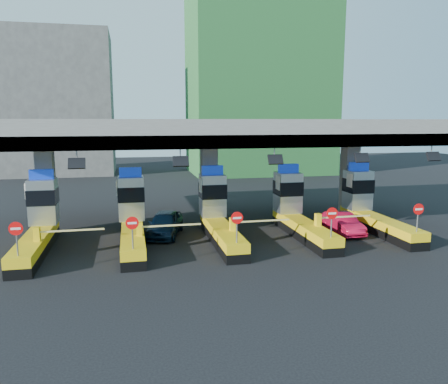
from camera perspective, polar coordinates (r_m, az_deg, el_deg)
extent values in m
plane|color=black|center=(26.18, -0.76, -6.02)|extent=(120.00, 120.00, 0.00)
cube|color=slate|center=(28.20, -2.01, 7.94)|extent=(28.00, 12.00, 1.50)
cube|color=#4C4C49|center=(22.63, 0.58, 6.59)|extent=(28.00, 0.60, 0.70)
cube|color=slate|center=(28.50, -22.17, 0.20)|extent=(1.00, 1.00, 5.50)
cube|color=slate|center=(28.50, -1.97, 0.89)|extent=(1.00, 1.00, 5.50)
cube|color=slate|center=(31.82, 16.05, 1.42)|extent=(1.00, 1.00, 5.50)
cylinder|color=slate|center=(22.25, -18.68, 4.50)|extent=(0.06, 0.06, 0.50)
cube|color=black|center=(22.08, -18.69, 3.56)|extent=(0.80, 0.38, 0.54)
cylinder|color=slate|center=(22.25, -5.74, 4.95)|extent=(0.06, 0.06, 0.50)
cube|color=black|center=(22.08, -5.66, 4.01)|extent=(0.80, 0.38, 0.54)
cylinder|color=slate|center=(23.35, 6.60, 5.14)|extent=(0.06, 0.06, 0.50)
cube|color=black|center=(23.19, 6.74, 4.24)|extent=(0.80, 0.38, 0.54)
cylinder|color=slate|center=(25.40, 17.38, 5.11)|extent=(0.06, 0.06, 0.50)
cube|color=black|center=(25.25, 17.57, 4.28)|extent=(0.80, 0.38, 0.54)
cylinder|color=slate|center=(27.89, 25.48, 4.97)|extent=(0.06, 0.06, 0.50)
cube|color=black|center=(27.76, 25.68, 4.22)|extent=(0.80, 0.38, 0.54)
cube|color=black|center=(25.17, -23.36, -6.85)|extent=(1.20, 8.00, 0.50)
cube|color=#E5B70C|center=(25.04, -23.43, -5.75)|extent=(1.20, 8.00, 0.50)
cube|color=#9EA3A8|center=(27.40, -22.53, -1.12)|extent=(1.50, 1.50, 2.60)
cube|color=black|center=(27.33, -22.58, -0.51)|extent=(1.56, 1.56, 0.90)
cube|color=#0C2DBF|center=(27.18, -22.74, 2.16)|extent=(1.30, 0.35, 0.55)
cube|color=white|center=(27.16, -24.39, 0.17)|extent=(0.06, 0.70, 0.90)
cylinder|color=slate|center=(21.41, -25.42, -5.88)|extent=(0.07, 0.07, 1.30)
cylinder|color=red|center=(21.25, -25.55, -4.33)|extent=(0.60, 0.04, 0.60)
cube|color=white|center=(21.22, -25.56, -4.35)|extent=(0.42, 0.02, 0.10)
cube|color=#E5B70C|center=(23.68, -23.24, -5.08)|extent=(0.30, 0.35, 0.70)
cube|color=white|center=(23.39, -19.28, -4.76)|extent=(3.20, 0.08, 0.08)
cube|color=black|center=(24.67, -11.82, -6.59)|extent=(1.20, 8.00, 0.50)
cube|color=#E5B70C|center=(24.54, -11.86, -5.47)|extent=(1.20, 8.00, 0.50)
cube|color=#9EA3A8|center=(26.94, -12.02, -0.77)|extent=(1.50, 1.50, 2.60)
cube|color=black|center=(26.87, -12.04, -0.15)|extent=(1.56, 1.56, 0.90)
cube|color=#0C2DBF|center=(26.72, -12.14, 2.57)|extent=(1.30, 0.35, 0.55)
cube|color=white|center=(26.55, -13.80, 0.54)|extent=(0.06, 0.70, 0.90)
cylinder|color=slate|center=(20.82, -11.85, -5.57)|extent=(0.07, 0.07, 1.30)
cylinder|color=red|center=(20.65, -11.91, -3.98)|extent=(0.60, 0.04, 0.60)
cube|color=white|center=(20.63, -11.91, -4.00)|extent=(0.42, 0.02, 0.10)
cube|color=#E5B70C|center=(23.23, -11.02, -4.75)|extent=(0.30, 0.35, 0.70)
cube|color=white|center=(23.29, -6.95, -4.35)|extent=(3.20, 0.08, 0.08)
cube|color=black|center=(25.17, -0.30, -6.06)|extent=(1.20, 8.00, 0.50)
cube|color=#E5B70C|center=(25.04, -0.30, -4.96)|extent=(1.20, 8.00, 0.50)
cube|color=#9EA3A8|center=(27.41, -1.52, -0.40)|extent=(1.50, 1.50, 2.60)
cube|color=black|center=(27.34, -1.51, 0.21)|extent=(1.56, 1.56, 0.90)
cube|color=#0C2DBF|center=(27.18, -1.53, 2.88)|extent=(1.30, 0.35, 0.55)
cube|color=white|center=(26.87, -3.08, 0.91)|extent=(0.06, 0.70, 0.90)
cylinder|color=slate|center=(21.42, 1.69, -4.95)|extent=(0.07, 0.07, 1.30)
cylinder|color=red|center=(21.25, 1.72, -3.40)|extent=(0.60, 0.04, 0.60)
cube|color=white|center=(21.23, 1.74, -3.42)|extent=(0.42, 0.02, 0.10)
cube|color=#E5B70C|center=(23.83, 1.12, -4.21)|extent=(0.30, 0.35, 0.70)
cube|color=white|center=(24.24, 4.93, -3.78)|extent=(3.20, 0.08, 0.08)
cube|color=black|center=(26.62, 10.33, -5.36)|extent=(1.20, 8.00, 0.50)
cube|color=#E5B70C|center=(26.50, 10.36, -4.31)|extent=(1.20, 8.00, 0.50)
cube|color=#9EA3A8|center=(28.74, 8.32, -0.04)|extent=(1.50, 1.50, 2.60)
cube|color=black|center=(28.68, 8.35, 0.55)|extent=(1.56, 1.56, 0.90)
cube|color=#0C2DBF|center=(28.53, 8.40, 3.09)|extent=(1.30, 0.35, 0.55)
cube|color=white|center=(28.09, 7.04, 1.22)|extent=(0.06, 0.70, 0.90)
cylinder|color=slate|center=(23.11, 13.85, -4.16)|extent=(0.07, 0.07, 1.30)
cylinder|color=red|center=(22.95, 13.94, -2.72)|extent=(0.60, 0.04, 0.60)
cube|color=white|center=(22.93, 13.97, -2.73)|extent=(0.42, 0.02, 0.10)
cube|color=#E5B70C|center=(25.43, 12.17, -3.56)|extent=(0.30, 0.35, 0.70)
cube|color=white|center=(26.12, 15.48, -3.12)|extent=(3.20, 0.08, 0.08)
cube|color=black|center=(28.87, 19.57, -4.60)|extent=(1.20, 8.00, 0.50)
cube|color=#E5B70C|center=(28.76, 19.62, -3.63)|extent=(1.20, 8.00, 0.50)
cube|color=#9EA3A8|center=(30.84, 17.06, 0.28)|extent=(1.50, 1.50, 2.60)
cube|color=black|center=(30.78, 17.10, 0.83)|extent=(1.56, 1.56, 0.90)
cube|color=#0C2DBF|center=(30.64, 17.20, 3.20)|extent=(1.30, 0.35, 0.55)
cube|color=white|center=(30.10, 16.07, 1.46)|extent=(0.06, 0.70, 0.90)
cylinder|color=slate|center=(25.67, 23.95, -3.36)|extent=(0.07, 0.07, 1.30)
cylinder|color=red|center=(25.53, 24.08, -2.06)|extent=(0.60, 0.04, 0.60)
cube|color=white|center=(25.51, 24.11, -2.07)|extent=(0.42, 0.02, 0.10)
cube|color=#E5B70C|center=(27.84, 21.60, -2.90)|extent=(0.30, 0.35, 0.70)
cube|color=white|center=(28.77, 24.35, -2.49)|extent=(3.20, 0.08, 0.08)
cube|color=#1E5926|center=(59.66, 4.61, 16.12)|extent=(18.00, 12.00, 28.00)
cube|color=#4C4C49|center=(61.44, -21.02, 10.66)|extent=(14.00, 10.00, 18.00)
imported|color=black|center=(26.76, -7.74, -4.11)|extent=(2.92, 4.71, 1.50)
imported|color=red|center=(28.10, 15.16, -3.94)|extent=(1.36, 3.88, 1.28)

